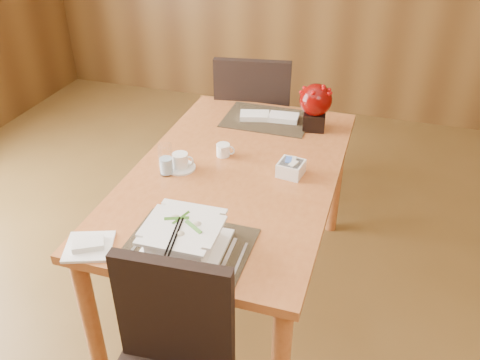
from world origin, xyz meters
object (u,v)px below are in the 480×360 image
(dining_table, at_px, (236,188))
(sugar_caddy, at_px, (291,168))
(berry_decor, at_px, (315,104))
(bread_plate, at_px, (89,247))
(creamer_jug, at_px, (223,150))
(coffee_cup, at_px, (180,162))
(far_chair, at_px, (254,121))
(water_glass, at_px, (166,159))
(soup_setting, at_px, (183,238))

(dining_table, distance_m, sugar_caddy, 0.28)
(berry_decor, xyz_separation_m, bread_plate, (-0.60, -1.19, -0.13))
(dining_table, relative_size, creamer_jug, 18.20)
(dining_table, height_order, creamer_jug, creamer_jug)
(coffee_cup, bearing_deg, bread_plate, -99.21)
(sugar_caddy, bearing_deg, bread_plate, -129.51)
(dining_table, xyz_separation_m, sugar_caddy, (0.24, 0.04, 0.13))
(creamer_jug, relative_size, berry_decor, 0.34)
(far_chair, bearing_deg, coffee_cup, 76.37)
(bread_plate, relative_size, far_chair, 0.17)
(dining_table, distance_m, water_glass, 0.35)
(berry_decor, bearing_deg, water_glass, -130.50)
(sugar_caddy, bearing_deg, soup_setting, -111.88)
(soup_setting, bearing_deg, far_chair, 94.74)
(coffee_cup, xyz_separation_m, water_glass, (-0.04, -0.06, 0.04))
(sugar_caddy, height_order, bread_plate, sugar_caddy)
(far_chair, bearing_deg, sugar_caddy, 106.67)
(coffee_cup, distance_m, berry_decor, 0.77)
(soup_setting, distance_m, sugar_caddy, 0.67)
(sugar_caddy, bearing_deg, dining_table, -170.78)
(berry_decor, relative_size, bread_plate, 1.46)
(dining_table, bearing_deg, bread_plate, -116.97)
(sugar_caddy, relative_size, far_chair, 0.11)
(bread_plate, bearing_deg, berry_decor, 63.23)
(sugar_caddy, distance_m, far_chair, 0.97)
(creamer_jug, height_order, bread_plate, creamer_jug)
(water_glass, xyz_separation_m, bread_plate, (-0.06, -0.55, -0.07))
(dining_table, xyz_separation_m, soup_setting, (-0.01, -0.58, 0.16))
(sugar_caddy, xyz_separation_m, berry_decor, (0.01, 0.48, 0.11))
(soup_setting, relative_size, far_chair, 0.30)
(soup_setting, height_order, water_glass, water_glass)
(sugar_caddy, bearing_deg, berry_decor, 88.30)
(water_glass, height_order, berry_decor, berry_decor)
(berry_decor, bearing_deg, far_chair, 138.93)
(bread_plate, bearing_deg, dining_table, 63.03)
(creamer_jug, distance_m, far_chair, 0.81)
(dining_table, relative_size, coffee_cup, 11.17)
(dining_table, height_order, berry_decor, berry_decor)
(creamer_jug, bearing_deg, berry_decor, 45.75)
(coffee_cup, distance_m, far_chair, 0.98)
(berry_decor, bearing_deg, bread_plate, -116.77)
(water_glass, height_order, creamer_jug, water_glass)
(dining_table, distance_m, creamer_jug, 0.19)
(water_glass, relative_size, far_chair, 0.15)
(soup_setting, height_order, creamer_jug, soup_setting)
(creamer_jug, bearing_deg, coffee_cup, -133.48)
(bread_plate, bearing_deg, coffee_cup, 80.79)
(soup_setting, distance_m, coffee_cup, 0.58)
(soup_setting, height_order, bread_plate, soup_setting)
(sugar_caddy, bearing_deg, coffee_cup, -168.53)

